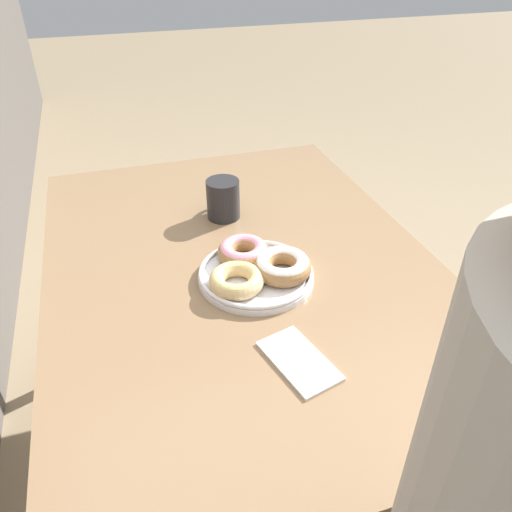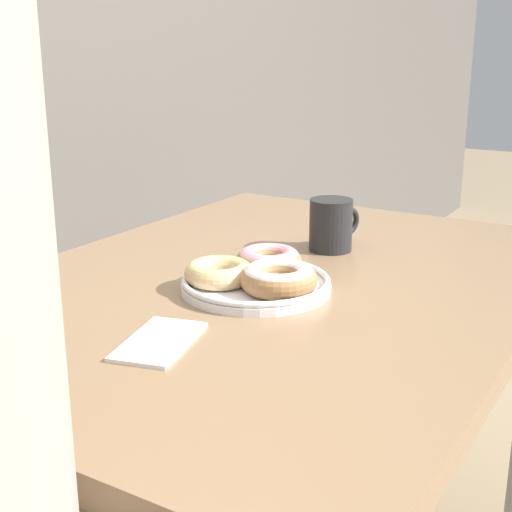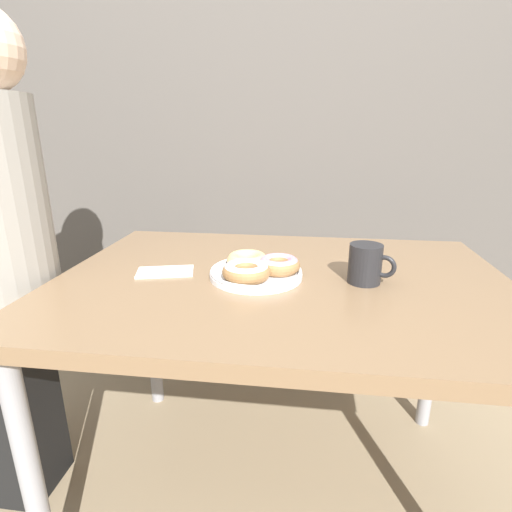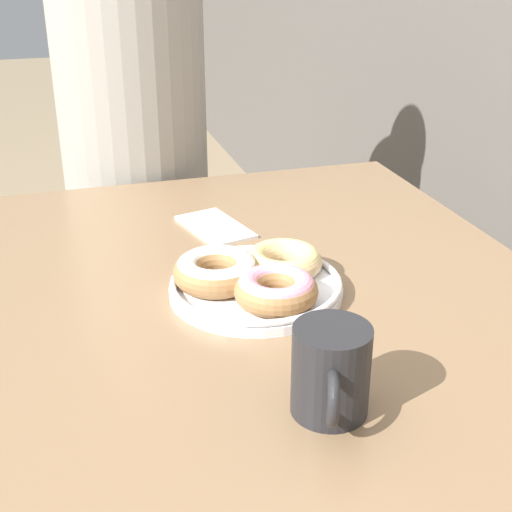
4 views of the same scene
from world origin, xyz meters
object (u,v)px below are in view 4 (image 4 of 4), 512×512
(coffee_mug, at_px, (331,371))
(dining_table, at_px, (278,360))
(napkin, at_px, (215,227))
(donut_plate, at_px, (255,278))
(person_figure, at_px, (133,148))

(coffee_mug, bearing_deg, dining_table, 176.28)
(dining_table, relative_size, napkin, 7.13)
(dining_table, bearing_deg, napkin, -178.07)
(napkin, bearing_deg, coffee_mug, -0.34)
(dining_table, relative_size, coffee_mug, 10.27)
(donut_plate, relative_size, coffee_mug, 2.26)
(person_figure, distance_m, napkin, 0.49)
(coffee_mug, relative_size, person_figure, 0.08)
(coffee_mug, xyz_separation_m, napkin, (-0.54, 0.00, -0.05))
(dining_table, xyz_separation_m, napkin, (-0.33, -0.01, 0.07))
(coffee_mug, relative_size, napkin, 0.69)
(dining_table, xyz_separation_m, person_figure, (-0.81, -0.09, 0.09))
(person_figure, relative_size, napkin, 8.23)
(donut_plate, height_order, napkin, donut_plate)
(dining_table, xyz_separation_m, coffee_mug, (0.22, -0.01, 0.12))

